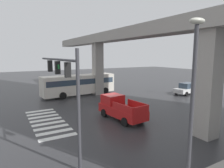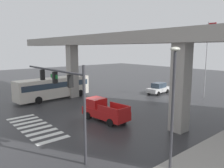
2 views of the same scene
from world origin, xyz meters
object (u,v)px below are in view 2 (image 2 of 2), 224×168
Objects in this scene: city_bus at (54,87)px; street_lamp_near_corner at (173,96)px; pickup_truck at (103,110)px; flagpole at (207,55)px; traffic_signal_mast at (63,87)px; sedan_white at (158,88)px.

street_lamp_near_corner is (22.24, -3.44, 2.83)m from city_bus.
flagpole is at bearing 85.05° from pickup_truck.
traffic_signal_mast reaches higher than city_bus.
traffic_signal_mast is (8.27, -21.12, 3.71)m from sedan_white.
sedan_white is 8.70m from flagpole.
pickup_truck is 15.69m from sedan_white.
traffic_signal_mast is (15.62, -6.67, 2.84)m from city_bus.
street_lamp_near_corner reaches higher than sedan_white.
sedan_white is 0.41× the size of flagpole.
city_bus is at bearing 156.87° from traffic_signal_mast.
street_lamp_near_corner is at bearing -50.22° from sedan_white.
traffic_signal_mast is 1.20× the size of street_lamp_near_corner.
pickup_truck is 18.38m from flagpole.
city_bus is 1.52× the size of street_lamp_near_corner.
traffic_signal_mast is at bearing -23.13° from city_bus.
street_lamp_near_corner reaches higher than traffic_signal_mast.
pickup_truck reaches higher than sedan_white.
flagpole reaches higher than pickup_truck.
sedan_white is at bearing 63.04° from city_bus.
city_bus is at bearing -128.69° from flagpole.
flagpole is (1.52, 17.56, 5.22)m from pickup_truck.
sedan_white is at bearing 111.40° from traffic_signal_mast.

